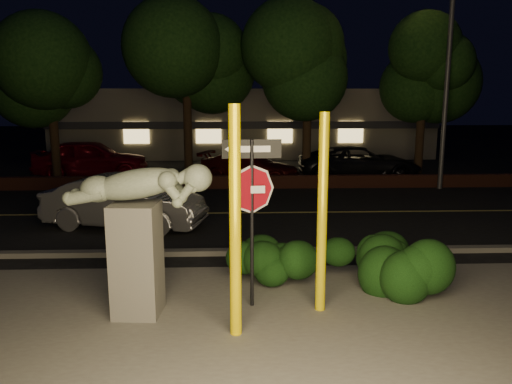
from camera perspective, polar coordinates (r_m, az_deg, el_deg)
ground at (r=18.40m, az=-0.80°, el=-0.30°), size 90.00×90.00×0.00m
patio at (r=7.90m, az=1.32°, el=-15.78°), size 14.00×6.00×0.02m
road at (r=15.47m, az=-0.52°, el=-2.43°), size 80.00×8.00×0.01m
lane_marking at (r=15.47m, az=-0.52°, el=-2.38°), size 80.00×0.12×0.00m
curb at (r=11.50m, az=0.11°, el=-6.84°), size 80.00×0.25×0.12m
brick_wall at (r=19.64m, az=-0.90°, el=1.14°), size 40.00×0.35×0.50m
parking_lot at (r=25.31m, az=-1.21°, el=2.77°), size 40.00×12.00×0.01m
building at (r=33.08m, az=-1.49°, el=8.13°), size 22.00×10.20×4.00m
tree_far_a at (r=22.44m, az=-22.68°, el=14.59°), size 4.60×4.60×7.43m
tree_far_b at (r=21.50m, az=-8.08°, el=17.40°), size 5.20×5.20×8.41m
tree_far_c at (r=21.17m, az=6.02°, el=16.49°), size 4.80×4.80×7.84m
tree_far_d at (r=22.86m, az=18.77°, el=14.95°), size 4.40×4.40×7.42m
yellow_pole_left at (r=7.27m, az=-2.39°, el=-3.69°), size 0.17×0.17×3.46m
yellow_pole_right at (r=8.20m, az=7.57°, el=-2.59°), size 0.17×0.17×3.32m
signpost at (r=8.21m, az=-0.48°, el=0.25°), size 0.97×0.11×2.87m
sculpture at (r=8.23m, az=-13.35°, el=-3.51°), size 2.36×0.80×2.52m
hedge_center at (r=9.70m, az=1.25°, el=-7.56°), size 2.00×1.18×0.98m
hedge_right at (r=10.11m, az=12.30°, el=-6.56°), size 1.97×1.52×1.15m
hedge_far_right at (r=9.44m, az=17.12°, el=-8.22°), size 1.82×1.47×1.09m
streetlight at (r=20.62m, az=20.67°, el=15.42°), size 1.35×0.56×9.15m
silver_sedan at (r=14.10m, az=-14.78°, el=-1.12°), size 4.59×2.46×1.44m
parked_car_red at (r=23.64m, az=-18.35°, el=3.69°), size 5.12×2.45×1.69m
parked_car_darkred at (r=21.33m, az=-0.73°, el=2.93°), size 4.64×3.08×1.25m
parked_car_dark at (r=22.13m, az=11.70°, el=3.26°), size 5.23×2.43×1.45m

